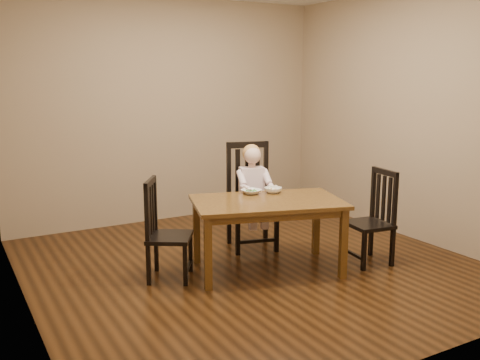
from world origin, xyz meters
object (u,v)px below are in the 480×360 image
toddler (252,185)px  bowl_peas (251,192)px  chair_right (373,219)px  bowl_veg (273,190)px  chair_child (251,198)px  dining_table (267,208)px  chair_left (164,232)px

toddler → bowl_peas: toddler is taller
chair_right → bowl_veg: (-0.79, 0.54, 0.26)m
bowl_veg → chair_child: bearing=86.5°
dining_table → bowl_veg: (0.21, 0.23, 0.10)m
bowl_peas → chair_child: bearing=59.7°
chair_left → chair_right: size_ratio=0.99×
bowl_peas → bowl_veg: size_ratio=1.06×
dining_table → chair_right: bearing=-17.7°
dining_table → bowl_peas: bearing=89.8°
dining_table → toddler: toddler is taller
chair_left → bowl_peas: chair_left is taller
chair_left → toddler: 1.19m
chair_left → chair_child: bearing=142.2°
chair_child → chair_right: bearing=142.3°
chair_child → chair_left: (-1.13, -0.41, -0.09)m
dining_table → chair_right: (0.99, -0.32, -0.16)m
dining_table → chair_child: (0.24, 0.69, -0.07)m
dining_table → chair_child: size_ratio=1.38×
toddler → bowl_veg: (-0.01, -0.41, 0.03)m
dining_table → chair_left: bearing=162.7°
dining_table → chair_child: bearing=71.1°
dining_table → chair_child: 0.73m
dining_table → chair_left: (-0.89, 0.28, -0.16)m
bowl_peas → dining_table: bearing=-90.2°
toddler → chair_left: bearing=33.1°
chair_child → toddler: chair_child is taller
chair_left → bowl_peas: 0.93m
bowl_peas → chair_right: bearing=-31.3°
bowl_peas → bowl_veg: (0.21, -0.06, 0.00)m
dining_table → chair_right: chair_right is taller
chair_child → toddler: 0.15m
chair_left → bowl_peas: size_ratio=5.05×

